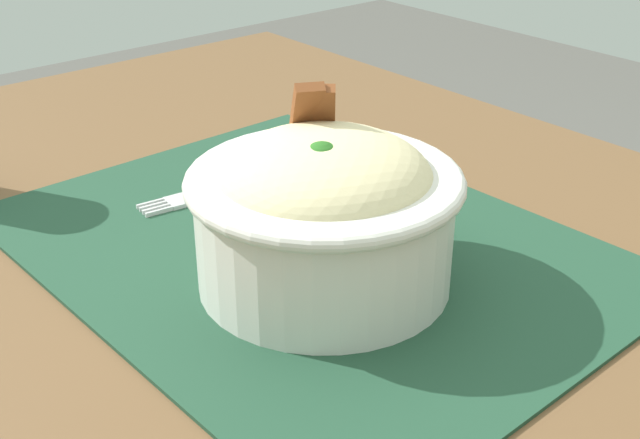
# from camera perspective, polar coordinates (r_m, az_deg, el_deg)

# --- Properties ---
(table) EXTENTS (1.12, 0.78, 0.73)m
(table) POSITION_cam_1_polar(r_m,az_deg,el_deg) (0.65, -1.36, -9.65)
(table) COLOR brown
(table) RESTS_ON ground_plane
(placemat) EXTENTS (0.47, 0.36, 0.00)m
(placemat) POSITION_cam_1_polar(r_m,az_deg,el_deg) (0.63, -1.00, -1.86)
(placemat) COLOR #1E422D
(placemat) RESTS_ON table
(bowl) EXTENTS (0.20, 0.20, 0.14)m
(bowl) POSITION_cam_1_polar(r_m,az_deg,el_deg) (0.56, -0.00, 0.65)
(bowl) COLOR silver
(bowl) RESTS_ON placemat
(fork) EXTENTS (0.03, 0.13, 0.00)m
(fork) POSITION_cam_1_polar(r_m,az_deg,el_deg) (0.72, -7.75, 1.76)
(fork) COLOR #BEBEBE
(fork) RESTS_ON placemat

